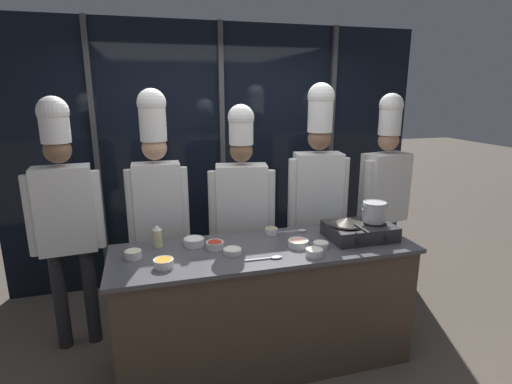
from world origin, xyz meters
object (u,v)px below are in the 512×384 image
stock_pot (374,211)px  prep_bowl_shrimp (298,243)px  prep_bowl_chili_flakes (215,245)px  prep_bowl_carrots (164,263)px  prep_bowl_rice (194,241)px  serving_spoon_solid (298,231)px  chef_sous (157,193)px  chef_apprentice (385,185)px  chef_line (242,201)px  prep_bowl_bean_sprouts (314,252)px  prep_bowl_onion (321,244)px  prep_bowl_noodles (133,254)px  portable_stove (360,231)px  prep_bowl_mushrooms (272,231)px  serving_spoon_slotted (271,258)px  squeeze_bottle_oil (157,236)px  prep_bowl_garlic (232,251)px  chef_head (64,206)px  frying_pan (347,221)px  chef_pastry (318,184)px

stock_pot → prep_bowl_shrimp: (-0.63, -0.04, -0.17)m
stock_pot → prep_bowl_chili_flakes: 1.23m
prep_bowl_carrots → prep_bowl_rice: size_ratio=0.87×
serving_spoon_solid → chef_sous: size_ratio=0.12×
serving_spoon_solid → chef_apprentice: bearing=21.9°
prep_bowl_chili_flakes → chef_line: chef_line is taller
stock_pot → prep_bowl_bean_sprouts: bearing=-159.0°
prep_bowl_onion → prep_bowl_shrimp: bearing=157.8°
prep_bowl_noodles → portable_stove: bearing=-2.5°
prep_bowl_mushrooms → chef_line: chef_line is taller
prep_bowl_shrimp → serving_spoon_slotted: bearing=-149.3°
portable_stove → prep_bowl_onion: portable_stove is taller
squeeze_bottle_oil → prep_bowl_chili_flakes: (0.39, -0.15, -0.05)m
prep_bowl_garlic → chef_head: bearing=150.0°
squeeze_bottle_oil → prep_bowl_carrots: bearing=-86.8°
prep_bowl_shrimp → prep_bowl_mushrooms: same height
frying_pan → serving_spoon_solid: size_ratio=1.84×
stock_pot → prep_bowl_rice: size_ratio=1.36×
prep_bowl_rice → chef_head: 1.04m
prep_bowl_bean_sprouts → chef_head: chef_head is taller
prep_bowl_shrimp → chef_head: (-1.64, 0.67, 0.22)m
prep_bowl_mushrooms → chef_sous: (-0.84, 0.40, 0.26)m
stock_pot → prep_bowl_garlic: bearing=-178.3°
stock_pot → chef_sous: bearing=157.4°
prep_bowl_onion → prep_bowl_bean_sprouts: (-0.11, -0.12, 0.01)m
portable_stove → chef_head: 2.26m
prep_bowl_mushrooms → chef_apprentice: chef_apprentice is taller
prep_bowl_noodles → prep_bowl_shrimp: bearing=-5.6°
prep_bowl_garlic → chef_pastry: (0.91, 0.61, 0.28)m
prep_bowl_noodles → chef_sous: (0.20, 0.59, 0.26)m
prep_bowl_rice → prep_bowl_mushrooms: 0.62m
prep_bowl_noodles → prep_bowl_onion: size_ratio=1.01×
prep_bowl_chili_flakes → chef_head: size_ratio=0.06×
squeeze_bottle_oil → serving_spoon_solid: squeeze_bottle_oil is taller
stock_pot → chef_line: (-0.89, 0.62, -0.02)m
prep_bowl_garlic → frying_pan: bearing=1.9°
portable_stove → squeeze_bottle_oil: (-1.50, 0.24, 0.02)m
prep_bowl_chili_flakes → chef_pastry: size_ratio=0.06×
chef_head → squeeze_bottle_oil: bearing=144.0°
chef_sous → chef_head: bearing=3.2°
prep_bowl_onion → chef_sous: (-1.10, 0.76, 0.27)m
prep_bowl_chili_flakes → prep_bowl_bean_sprouts: bearing=-26.5°
serving_spoon_solid → chef_sous: bearing=159.2°
portable_stove → serving_spoon_solid: portable_stove is taller
chef_line → chef_pastry: 0.69m
chef_head → chef_apprentice: bearing=175.6°
stock_pot → chef_head: (-2.27, 0.63, 0.04)m
prep_bowl_rice → chef_line: (0.47, 0.43, 0.15)m
squeeze_bottle_oil → chef_head: bearing=149.3°
serving_spoon_solid → chef_sous: chef_sous is taller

